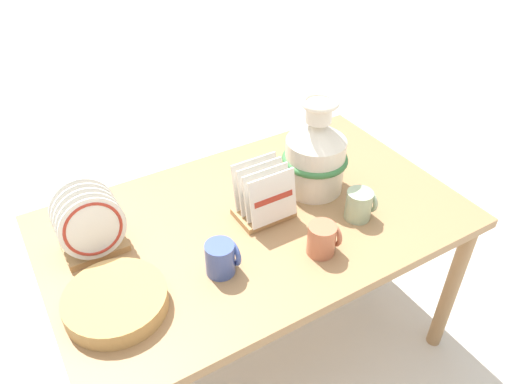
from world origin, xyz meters
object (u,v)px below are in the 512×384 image
wicker_charger_stack (116,301)px  mug_cobalt_glaze (222,258)px  dish_rack_round_plates (90,227)px  mug_sage_glaze (360,205)px  mug_terracotta_glaze (323,239)px  ceramic_vase (315,153)px  dish_rack_square_plates (264,199)px

wicker_charger_stack → mug_cobalt_glaze: (0.32, -0.02, 0.03)m
dish_rack_round_plates → mug_sage_glaze: bearing=-19.9°
mug_terracotta_glaze → wicker_charger_stack: bearing=170.0°
mug_sage_glaze → dish_rack_round_plates: bearing=160.1°
ceramic_vase → dish_rack_round_plates: (-0.77, 0.08, -0.05)m
dish_rack_round_plates → mug_terracotta_glaze: dish_rack_round_plates is taller
ceramic_vase → wicker_charger_stack: (-0.79, -0.18, -0.12)m
ceramic_vase → wicker_charger_stack: size_ratio=1.24×
mug_cobalt_glaze → ceramic_vase: bearing=22.8°
wicker_charger_stack → mug_sage_glaze: 0.83m
ceramic_vase → mug_cobalt_glaze: ceramic_vase is taller
mug_cobalt_glaze → mug_terracotta_glaze: (0.30, -0.09, 0.00)m
ceramic_vase → dish_rack_square_plates: size_ratio=1.83×
ceramic_vase → mug_cobalt_glaze: 0.53m
dish_rack_square_plates → wicker_charger_stack: bearing=-166.7°
wicker_charger_stack → mug_terracotta_glaze: (0.62, -0.11, 0.03)m
mug_terracotta_glaze → ceramic_vase: bearing=58.8°
dish_rack_round_plates → mug_cobalt_glaze: size_ratio=2.12×
mug_sage_glaze → mug_cobalt_glaze: bearing=178.4°
dish_rack_round_plates → mug_cobalt_glaze: 0.41m
wicker_charger_stack → dish_rack_square_plates: bearing=13.3°
dish_rack_round_plates → wicker_charger_stack: bearing=-94.0°
dish_rack_square_plates → mug_cobalt_glaze: 0.29m
dish_rack_round_plates → dish_rack_square_plates: (0.54, -0.12, -0.03)m
dish_rack_square_plates → mug_sage_glaze: (0.27, -0.17, -0.02)m
dish_rack_round_plates → dish_rack_square_plates: 0.55m
dish_rack_round_plates → mug_sage_glaze: 0.86m
ceramic_vase → mug_terracotta_glaze: 0.35m
ceramic_vase → dish_rack_round_plates: 0.78m
dish_rack_round_plates → mug_cobalt_glaze: bearing=-43.1°
ceramic_vase → mug_terracotta_glaze: (-0.17, -0.29, -0.09)m
dish_rack_square_plates → wicker_charger_stack: 0.57m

